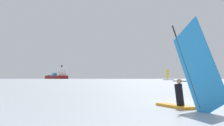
% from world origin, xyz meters
% --- Properties ---
extents(ground_plane, '(4000.00, 4000.00, 0.00)m').
position_xyz_m(ground_plane, '(0.00, 0.00, 0.00)').
color(ground_plane, '#9EA8B2').
extents(windsurfer, '(0.68, 4.28, 3.96)m').
position_xyz_m(windsurfer, '(-3.01, -3.15, 1.08)').
color(windsurfer, orange).
rests_on(windsurfer, ground_plane).
extents(cargo_ship, '(44.05, 197.07, 37.70)m').
position_xyz_m(cargo_ship, '(100.26, 821.89, 7.86)').
color(cargo_ship, maroon).
rests_on(cargo_ship, ground_plane).
extents(distant_headland, '(1255.86, 499.74, 41.63)m').
position_xyz_m(distant_headland, '(-66.10, 1457.91, 20.81)').
color(distant_headland, '#756B56').
rests_on(distant_headland, ground_plane).
extents(small_sailboat, '(9.17, 5.05, 9.46)m').
position_xyz_m(small_sailboat, '(96.06, 168.28, 0.74)').
color(small_sailboat, white).
rests_on(small_sailboat, ground_plane).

